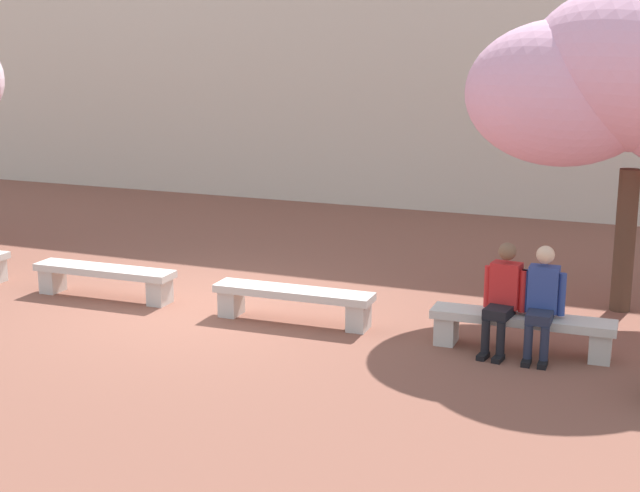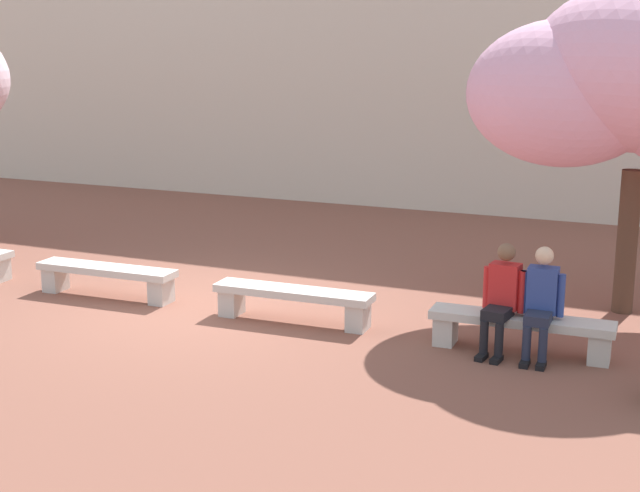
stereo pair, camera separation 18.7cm
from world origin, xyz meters
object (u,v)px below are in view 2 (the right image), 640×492
(stone_bench_near_west, at_px, (107,276))
(person_seated_left, at_px, (502,294))
(stone_bench_near_east, at_px, (521,327))
(person_seated_right, at_px, (541,299))
(stone_bench_center, at_px, (293,299))

(stone_bench_near_west, bearing_deg, person_seated_left, -0.54)
(stone_bench_near_east, distance_m, person_seated_right, 0.45)
(person_seated_right, bearing_deg, stone_bench_near_east, 166.37)
(stone_bench_near_west, height_order, person_seated_left, person_seated_left)
(person_seated_left, height_order, person_seated_right, same)
(stone_bench_center, xyz_separation_m, stone_bench_near_east, (2.94, 0.00, 0.00))
(person_seated_left, bearing_deg, stone_bench_near_east, 13.17)
(stone_bench_near_east, bearing_deg, stone_bench_near_west, 180.00)
(stone_bench_center, bearing_deg, stone_bench_near_east, 0.00)
(stone_bench_near_west, distance_m, stone_bench_center, 2.94)
(stone_bench_center, xyz_separation_m, person_seated_right, (3.16, -0.05, 0.39))
(stone_bench_near_west, distance_m, person_seated_left, 5.67)
(stone_bench_near_east, relative_size, person_seated_right, 1.66)
(stone_bench_center, bearing_deg, stone_bench_near_west, 180.00)
(stone_bench_near_west, distance_m, person_seated_right, 6.11)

